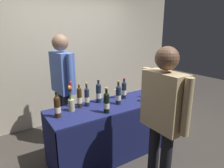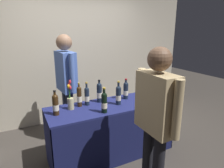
# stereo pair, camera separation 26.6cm
# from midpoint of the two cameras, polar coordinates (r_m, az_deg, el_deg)

# --- Properties ---
(ground_plane) EXTENTS (12.00, 12.00, 0.00)m
(ground_plane) POSITION_cam_midpoint_polar(r_m,az_deg,el_deg) (3.13, -2.58, -19.73)
(ground_plane) COLOR #38332D
(back_partition) EXTENTS (5.03, 0.12, 2.93)m
(back_partition) POSITION_cam_midpoint_polar(r_m,az_deg,el_deg) (3.99, -14.29, 10.14)
(back_partition) COLOR #B2A893
(back_partition) RESTS_ON ground_plane
(tasting_table) EXTENTS (1.82, 0.62, 0.79)m
(tasting_table) POSITION_cam_midpoint_polar(r_m,az_deg,el_deg) (2.86, -2.71, -10.87)
(tasting_table) COLOR #191E51
(tasting_table) RESTS_ON ground_plane
(featured_wine_bottle) EXTENTS (0.08, 0.08, 0.32)m
(featured_wine_bottle) POSITION_cam_midpoint_polar(r_m,az_deg,el_deg) (2.44, -18.95, -6.31)
(featured_wine_bottle) COLOR #38230F
(featured_wine_bottle) RESTS_ON tasting_table
(display_bottle_0) EXTENTS (0.08, 0.08, 0.33)m
(display_bottle_0) POSITION_cam_midpoint_polar(r_m,az_deg,el_deg) (2.79, -6.71, -2.60)
(display_bottle_0) COLOR #192333
(display_bottle_0) RESTS_ON tasting_table
(display_bottle_1) EXTENTS (0.07, 0.07, 0.31)m
(display_bottle_1) POSITION_cam_midpoint_polar(r_m,az_deg,el_deg) (3.02, 8.74, -1.74)
(display_bottle_1) COLOR #38230F
(display_bottle_1) RESTS_ON tasting_table
(display_bottle_2) EXTENTS (0.08, 0.08, 0.31)m
(display_bottle_2) POSITION_cam_midpoint_polar(r_m,az_deg,el_deg) (2.95, 0.99, -1.72)
(display_bottle_2) COLOR #192333
(display_bottle_2) RESTS_ON tasting_table
(display_bottle_3) EXTENTS (0.08, 0.08, 0.34)m
(display_bottle_3) POSITION_cam_midpoint_polar(r_m,az_deg,el_deg) (2.71, -0.93, -3.19)
(display_bottle_3) COLOR #192333
(display_bottle_3) RESTS_ON tasting_table
(display_bottle_4) EXTENTS (0.08, 0.08, 0.33)m
(display_bottle_4) POSITION_cam_midpoint_polar(r_m,az_deg,el_deg) (2.44, -4.78, -5.47)
(display_bottle_4) COLOR black
(display_bottle_4) RESTS_ON tasting_table
(display_bottle_5) EXTENTS (0.07, 0.07, 0.34)m
(display_bottle_5) POSITION_cam_midpoint_polar(r_m,az_deg,el_deg) (2.65, -12.45, -3.91)
(display_bottle_5) COLOR #38230F
(display_bottle_5) RESTS_ON tasting_table
(display_bottle_6) EXTENTS (0.07, 0.07, 0.33)m
(display_bottle_6) POSITION_cam_midpoint_polar(r_m,az_deg,el_deg) (2.69, -10.27, -3.72)
(display_bottle_6) COLOR #192333
(display_bottle_6) RESTS_ON tasting_table
(wine_glass_near_vendor) EXTENTS (0.08, 0.08, 0.14)m
(wine_glass_near_vendor) POSITION_cam_midpoint_polar(r_m,az_deg,el_deg) (2.97, -1.01, -2.27)
(wine_glass_near_vendor) COLOR silver
(wine_glass_near_vendor) RESTS_ON tasting_table
(wine_glass_mid) EXTENTS (0.07, 0.07, 0.13)m
(wine_glass_mid) POSITION_cam_midpoint_polar(r_m,az_deg,el_deg) (2.85, 7.14, -3.43)
(wine_glass_mid) COLOR silver
(wine_glass_mid) RESTS_ON tasting_table
(flower_vase) EXTENTS (0.08, 0.09, 0.39)m
(flower_vase) POSITION_cam_midpoint_polar(r_m,az_deg,el_deg) (2.58, -14.89, -5.00)
(flower_vase) COLOR tan
(flower_vase) RESTS_ON tasting_table
(vendor_presenter) EXTENTS (0.25, 0.63, 1.76)m
(vendor_presenter) POSITION_cam_midpoint_polar(r_m,az_deg,el_deg) (3.11, -16.74, 1.13)
(vendor_presenter) COLOR #2D3347
(vendor_presenter) RESTS_ON ground_plane
(taster_foreground_right) EXTENTS (0.23, 0.61, 1.67)m
(taster_foreground_right) POSITION_cam_midpoint_polar(r_m,az_deg,el_deg) (2.01, 11.14, -8.25)
(taster_foreground_right) COLOR black
(taster_foreground_right) RESTS_ON ground_plane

